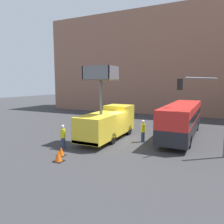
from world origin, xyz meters
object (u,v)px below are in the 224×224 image
utility_truck (108,122)px  road_worker_directing (143,131)px  road_worker_near_truck (63,137)px  traffic_cone_near_truck (58,156)px  city_bus (182,118)px  traffic_cone_mid_road (61,152)px  traffic_light_pole (207,99)px

utility_truck → road_worker_directing: bearing=9.0°
road_worker_near_truck → traffic_cone_near_truck: bearing=22.5°
utility_truck → city_bus: size_ratio=0.65×
road_worker_directing → utility_truck: bearing=-170.2°
traffic_cone_near_truck → city_bus: bearing=59.2°
utility_truck → road_worker_directing: (3.14, 0.50, -0.64)m
traffic_cone_near_truck → traffic_cone_mid_road: size_ratio=1.13×
city_bus → traffic_light_pole: (2.24, -4.12, 2.12)m
road_worker_near_truck → road_worker_directing: (5.00, 4.50, 0.04)m
utility_truck → traffic_light_pole: (8.09, -0.17, 2.30)m
city_bus → road_worker_near_truck: bearing=116.4°
city_bus → road_worker_near_truck: (-7.71, -7.94, -0.86)m
city_bus → road_worker_directing: city_bus is taller
utility_truck → city_bus: bearing=34.0°
road_worker_near_truck → city_bus: bearing=126.2°
city_bus → road_worker_directing: (-2.71, -3.44, -0.83)m
utility_truck → city_bus: 7.05m
utility_truck → road_worker_near_truck: 4.46m
road_worker_directing → traffic_cone_mid_road: (-4.04, -5.96, -0.67)m
road_worker_near_truck → traffic_cone_mid_road: size_ratio=2.90×
road_worker_near_truck → road_worker_directing: road_worker_directing is taller
road_worker_directing → traffic_cone_near_truck: size_ratio=2.65×
utility_truck → traffic_cone_mid_road: bearing=-99.3°
traffic_cone_near_truck → road_worker_directing: bearing=63.4°
city_bus → traffic_light_pole: traffic_light_pole is taller
traffic_light_pole → road_worker_directing: bearing=172.2°
traffic_light_pole → road_worker_near_truck: bearing=-159.0°
road_worker_near_truck → traffic_cone_near_truck: size_ratio=2.57×
traffic_light_pole → road_worker_near_truck: (-9.94, -3.83, -2.98)m
utility_truck → traffic_light_pole: 8.41m
road_worker_directing → traffic_cone_near_truck: (-3.47, -6.94, -0.63)m
city_bus → traffic_cone_mid_road: 11.67m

